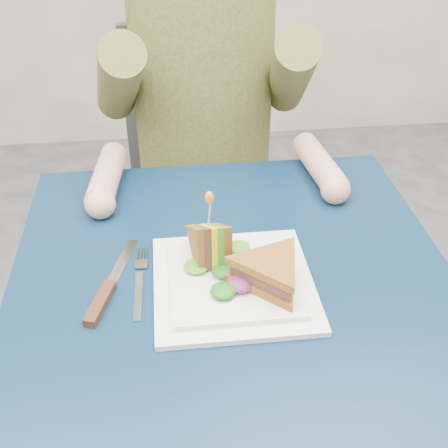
{
  "coord_description": "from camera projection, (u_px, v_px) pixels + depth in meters",
  "views": [
    {
      "loc": [
        -0.1,
        -0.73,
        1.35
      ],
      "look_at": [
        -0.01,
        0.01,
        0.82
      ],
      "focal_mm": 45.0,
      "sensor_mm": 36.0,
      "label": 1
    }
  ],
  "objects": [
    {
      "name": "table",
      "position": [
        232.0,
        306.0,
        1.0
      ],
      "size": [
        0.75,
        0.75,
        0.73
      ],
      "color": "black",
      "rests_on": "ground"
    },
    {
      "name": "chair",
      "position": [
        203.0,
        170.0,
        1.62
      ],
      "size": [
        0.42,
        0.4,
        0.93
      ],
      "color": "#47474C",
      "rests_on": "ground"
    },
    {
      "name": "diner",
      "position": [
        203.0,
        54.0,
        1.31
      ],
      "size": [
        0.54,
        0.59,
        0.74
      ],
      "color": "#4D4F24",
      "rests_on": "chair"
    },
    {
      "name": "plate",
      "position": [
        233.0,
        281.0,
        0.92
      ],
      "size": [
        0.26,
        0.26,
        0.02
      ],
      "color": "white",
      "rests_on": "table"
    },
    {
      "name": "sandwich_flat",
      "position": [
        270.0,
        272.0,
        0.88
      ],
      "size": [
        0.21,
        0.21,
        0.05
      ],
      "color": "brown",
      "rests_on": "plate"
    },
    {
      "name": "sandwich_upright",
      "position": [
        210.0,
        244.0,
        0.93
      ],
      "size": [
        0.08,
        0.12,
        0.12
      ],
      "color": "brown",
      "rests_on": "plate"
    },
    {
      "name": "fork",
      "position": [
        139.0,
        284.0,
        0.92
      ],
      "size": [
        0.02,
        0.18,
        0.01
      ],
      "color": "silver",
      "rests_on": "table"
    },
    {
      "name": "knife",
      "position": [
        105.0,
        295.0,
        0.9
      ],
      "size": [
        0.08,
        0.22,
        0.02
      ],
      "color": "silver",
      "rests_on": "table"
    },
    {
      "name": "toothpick",
      "position": [
        210.0,
        212.0,
        0.89
      ],
      "size": [
        0.01,
        0.01,
        0.06
      ],
      "primitive_type": "cylinder",
      "rotation": [
        0.14,
        0.07,
        0.0
      ],
      "color": "tan",
      "rests_on": "sandwich_upright"
    },
    {
      "name": "toothpick_frill",
      "position": [
        209.0,
        198.0,
        0.87
      ],
      "size": [
        0.01,
        0.01,
        0.02
      ],
      "primitive_type": "ellipsoid",
      "color": "orange",
      "rests_on": "sandwich_upright"
    },
    {
      "name": "lettuce_spill",
      "position": [
        236.0,
        267.0,
        0.92
      ],
      "size": [
        0.15,
        0.13,
        0.02
      ],
      "primitive_type": null,
      "color": "#337A14",
      "rests_on": "plate"
    },
    {
      "name": "onion_ring",
      "position": [
        242.0,
        267.0,
        0.91
      ],
      "size": [
        0.04,
        0.04,
        0.02
      ],
      "primitive_type": "torus",
      "rotation": [
        0.44,
        0.0,
        0.0
      ],
      "color": "#9E4C7A",
      "rests_on": "plate"
    }
  ]
}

